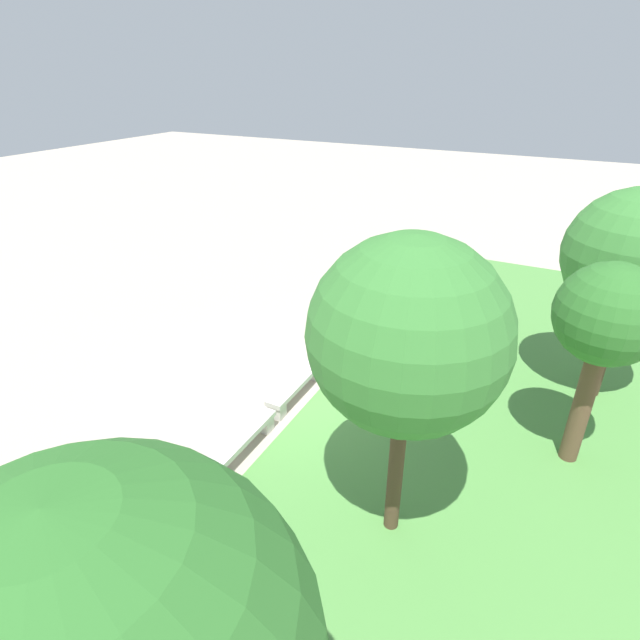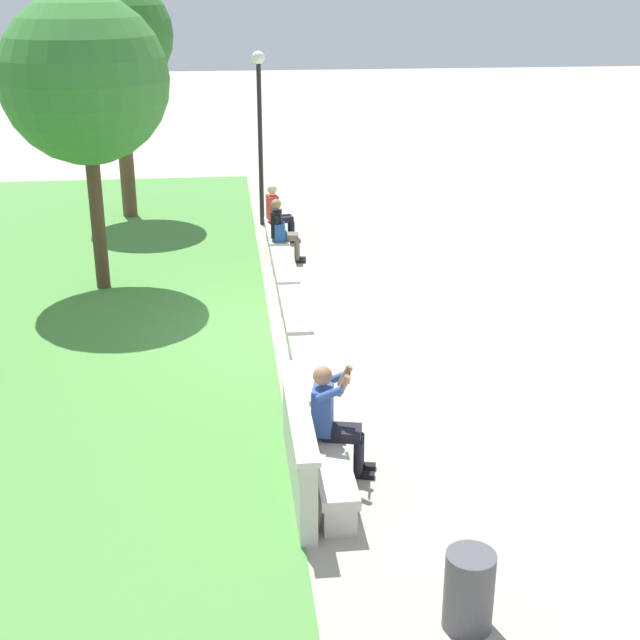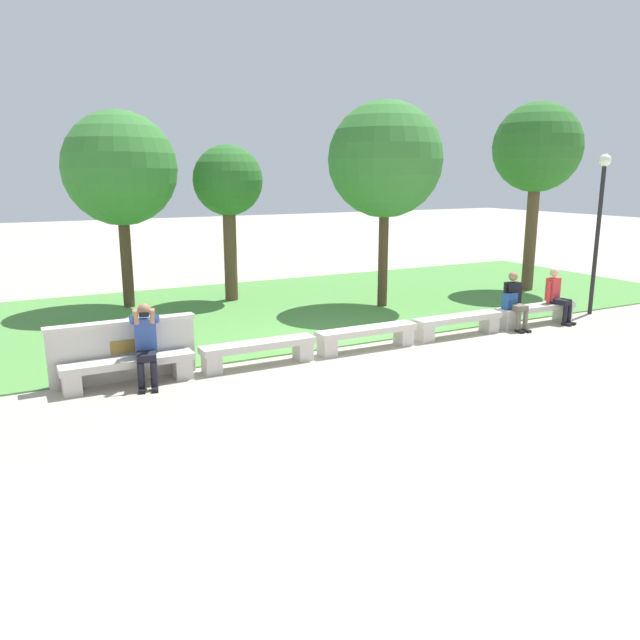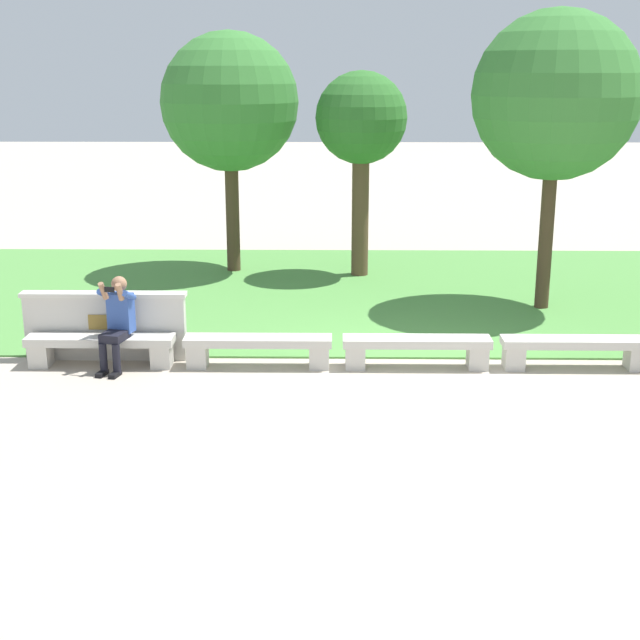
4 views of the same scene
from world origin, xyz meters
The scene contains 11 objects.
ground_plane centered at (0.00, 0.00, 0.00)m, with size 80.00×80.00×0.00m, color #B2A593.
grass_strip centered at (0.00, 4.38, 0.01)m, with size 23.17×8.00×0.03m, color #518E42.
bench_main centered at (-4.53, 0.00, 0.30)m, with size 2.11×0.40×0.45m.
bench_near centered at (-2.27, 0.00, 0.30)m, with size 2.11×0.40×0.45m.
bench_mid centered at (0.00, 0.00, 0.30)m, with size 2.11×0.40×0.45m.
bench_far centered at (2.27, 0.00, 0.30)m, with size 2.11×0.40×0.45m.
backrest_wall_with_plaque centered at (-4.53, 0.34, 0.52)m, with size 2.41×0.24×1.01m.
person_photographer centered at (-4.24, -0.08, 0.74)m, with size 0.53×0.77×1.32m.
tree_behind_wall centered at (-3.29, 6.22, 3.46)m, with size 2.78×2.78×4.87m.
tree_left_background centered at (2.52, 3.28, 3.68)m, with size 2.83×2.83×5.12m.
tree_far_back centered at (-0.65, 5.84, 3.11)m, with size 1.82×1.82×4.11m.
Camera 4 is at (-1.20, -12.13, 4.15)m, focal length 50.00 mm.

